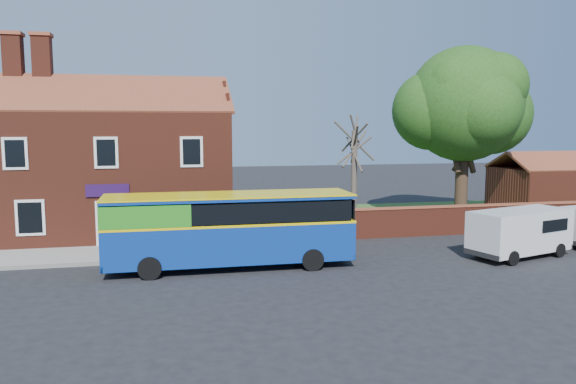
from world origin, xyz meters
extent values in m
plane|color=black|center=(0.00, 0.00, 0.00)|extent=(120.00, 120.00, 0.00)
cube|color=gray|center=(-7.00, 5.75, 0.06)|extent=(18.00, 3.50, 0.12)
cube|color=slate|center=(-7.00, 4.00, 0.07)|extent=(18.00, 0.15, 0.14)
cube|color=#426B28|center=(13.00, 13.00, 0.02)|extent=(26.00, 12.00, 0.04)
cube|color=maroon|center=(-7.00, 11.50, 3.25)|extent=(12.00, 8.00, 6.50)
cube|color=brown|center=(-7.00, 9.50, 7.50)|extent=(12.30, 4.08, 2.16)
cube|color=brown|center=(-7.00, 13.50, 7.50)|extent=(12.30, 4.08, 2.16)
cube|color=maroon|center=(-11.80, 11.50, 9.40)|extent=(0.90, 0.90, 2.20)
cube|color=maroon|center=(-10.40, 11.50, 9.40)|extent=(0.90, 0.90, 2.20)
cube|color=black|center=(-7.00, 7.47, 4.60)|extent=(1.10, 0.06, 1.50)
cube|color=#4C0F19|center=(-7.00, 7.45, 1.10)|extent=(0.95, 0.04, 2.10)
cube|color=silver|center=(-7.00, 7.47, 1.15)|extent=(1.20, 0.06, 2.30)
cube|color=#250D3B|center=(-7.00, 7.44, 2.80)|extent=(2.00, 0.06, 0.60)
cube|color=maroon|center=(13.00, 7.00, 0.75)|extent=(22.00, 0.30, 1.50)
cube|color=brown|center=(13.00, 7.00, 1.55)|extent=(22.00, 0.38, 0.10)
cube|color=maroon|center=(22.00, 13.00, 1.50)|extent=(8.00, 5.00, 3.00)
cube|color=brown|center=(22.00, 11.75, 3.55)|extent=(8.20, 2.56, 1.24)
cube|color=brown|center=(22.00, 14.25, 3.55)|extent=(8.20, 2.56, 1.24)
cube|color=navy|center=(-1.73, 2.43, 1.15)|extent=(10.08, 2.54, 1.60)
cube|color=#DFC00B|center=(-1.73, 2.43, 1.95)|extent=(10.10, 2.56, 0.10)
cube|color=black|center=(-1.73, 2.43, 2.44)|extent=(9.68, 2.56, 0.80)
cube|color=#2A8E1F|center=(-5.05, 2.44, 2.44)|extent=(3.43, 2.57, 0.85)
cube|color=navy|center=(-1.73, 2.43, 2.97)|extent=(10.08, 2.54, 0.14)
cube|color=#DFC00B|center=(-1.73, 2.43, 3.05)|extent=(10.12, 2.58, 0.06)
cylinder|color=black|center=(-4.96, 1.26, 0.45)|extent=(0.91, 0.28, 0.91)
cylinder|color=black|center=(-4.95, 3.62, 0.45)|extent=(0.91, 0.28, 0.91)
cylinder|color=black|center=(1.49, 1.25, 0.45)|extent=(0.91, 0.28, 0.91)
cylinder|color=black|center=(1.50, 3.60, 0.45)|extent=(0.91, 0.28, 0.91)
cube|color=silver|center=(11.16, 1.56, 1.21)|extent=(5.19, 3.26, 1.84)
cube|color=black|center=(13.25, 2.20, 1.50)|extent=(0.56, 1.60, 0.73)
cube|color=black|center=(13.44, 2.25, 0.39)|extent=(0.66, 1.88, 0.23)
cylinder|color=black|center=(9.95, 0.24, 0.32)|extent=(0.67, 0.40, 0.64)
cylinder|color=black|center=(9.42, 1.98, 0.32)|extent=(0.67, 0.40, 0.64)
cylinder|color=black|center=(12.91, 1.14, 0.32)|extent=(0.67, 0.40, 0.64)
cylinder|color=black|center=(12.38, 2.88, 0.32)|extent=(0.67, 0.40, 0.64)
cylinder|color=black|center=(15.09, 3.19, 0.30)|extent=(0.63, 0.33, 0.59)
cylinder|color=black|center=(13.28, 10.49, 2.19)|extent=(0.76, 0.76, 4.38)
sphere|color=#30661F|center=(13.28, 10.49, 7.15)|extent=(6.86, 6.86, 6.86)
sphere|color=#30661F|center=(15.28, 10.87, 6.58)|extent=(4.96, 4.96, 4.96)
sphere|color=#30661F|center=(11.47, 11.06, 6.77)|extent=(4.77, 4.77, 4.77)
cylinder|color=#4C4238|center=(5.89, 8.98, 2.81)|extent=(0.32, 0.32, 5.62)
cylinder|color=#4C4238|center=(5.89, 8.98, 4.82)|extent=(0.33, 2.74, 2.21)
cylinder|color=#4C4238|center=(5.89, 8.98, 4.62)|extent=(1.43, 2.02, 2.02)
cylinder|color=#4C4238|center=(5.89, 8.98, 5.02)|extent=(2.30, 1.05, 2.24)
camera|label=1|loc=(-4.25, -20.35, 5.88)|focal=35.00mm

